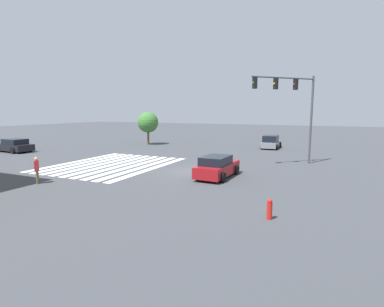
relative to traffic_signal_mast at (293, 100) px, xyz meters
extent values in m
plane|color=#3D3F44|center=(6.05, -6.05, -5.24)|extent=(150.37, 150.37, 0.00)
cube|color=silver|center=(6.05, -17.01, -5.24)|extent=(10.53, 0.60, 0.01)
cube|color=silver|center=(6.05, -16.06, -5.24)|extent=(10.53, 0.60, 0.01)
cube|color=silver|center=(6.05, -15.11, -5.24)|extent=(10.53, 0.60, 0.01)
cube|color=silver|center=(6.05, -14.16, -5.24)|extent=(10.53, 0.60, 0.01)
cube|color=silver|center=(6.05, -13.21, -5.24)|extent=(10.53, 0.60, 0.01)
cube|color=silver|center=(6.05, -12.26, -5.24)|extent=(10.53, 0.60, 0.01)
cube|color=silver|center=(6.05, -11.31, -5.24)|extent=(10.53, 0.60, 0.01)
cube|color=silver|center=(6.05, -10.36, -5.24)|extent=(10.53, 0.60, 0.01)
cube|color=silver|center=(6.05, -9.41, -5.24)|extent=(10.53, 0.60, 0.01)
cylinder|color=#47474C|center=(-1.34, 1.34, -1.67)|extent=(0.18, 0.18, 7.15)
cylinder|color=#47474C|center=(0.69, -0.69, 1.66)|extent=(4.14, 4.14, 0.12)
cube|color=black|center=(-0.12, 0.12, 1.19)|extent=(0.40, 0.40, 0.84)
sphere|color=red|center=(-0.01, 0.01, 1.19)|extent=(0.16, 0.16, 0.16)
cube|color=black|center=(1.20, -1.20, 1.19)|extent=(0.40, 0.40, 0.84)
sphere|color=gold|center=(1.31, -1.31, 1.19)|extent=(0.16, 0.16, 0.16)
cube|color=black|center=(2.52, -2.52, 1.19)|extent=(0.40, 0.40, 0.84)
sphere|color=green|center=(2.63, -2.63, 1.19)|extent=(0.16, 0.16, 0.16)
cube|color=maroon|center=(6.77, -3.86, -4.70)|extent=(4.23, 1.86, 0.72)
cube|color=black|center=(7.08, -3.87, -4.07)|extent=(2.34, 1.63, 0.54)
cylinder|color=black|center=(5.45, -4.69, -4.92)|extent=(0.65, 0.24, 0.64)
cylinder|color=black|center=(5.51, -2.93, -4.92)|extent=(0.65, 0.24, 0.64)
cylinder|color=black|center=(8.03, -4.78, -4.92)|extent=(0.65, 0.24, 0.64)
cylinder|color=black|center=(8.09, -3.02, -4.92)|extent=(0.65, 0.24, 0.64)
cube|color=gray|center=(-10.45, -3.42, -4.77)|extent=(4.20, 1.76, 0.62)
cube|color=black|center=(-10.13, -3.41, -4.09)|extent=(2.23, 1.57, 0.74)
cylinder|color=black|center=(-11.74, -4.31, -4.94)|extent=(0.60, 0.23, 0.60)
cylinder|color=black|center=(-11.76, -2.55, -4.94)|extent=(0.60, 0.23, 0.60)
cylinder|color=black|center=(-9.15, -4.29, -4.94)|extent=(0.60, 0.23, 0.60)
cylinder|color=black|center=(-9.17, -2.52, -4.94)|extent=(0.60, 0.23, 0.60)
cube|color=black|center=(4.35, -27.93, -4.73)|extent=(2.15, 4.67, 0.67)
cube|color=black|center=(4.37, -27.58, -4.11)|extent=(1.82, 2.36, 0.55)
cylinder|color=black|center=(3.30, -29.28, -4.92)|extent=(0.26, 0.66, 0.65)
cylinder|color=black|center=(5.39, -26.57, -4.92)|extent=(0.26, 0.66, 0.65)
cylinder|color=black|center=(3.47, -26.46, -4.92)|extent=(0.26, 0.66, 0.65)
cylinder|color=brown|center=(13.04, -13.15, -4.85)|extent=(0.14, 0.14, 0.79)
cylinder|color=brown|center=(13.15, -13.04, -4.85)|extent=(0.14, 0.14, 0.79)
cube|color=#B22328|center=(13.09, -13.10, -4.14)|extent=(0.41, 0.41, 0.62)
sphere|color=tan|center=(13.09, -13.10, -3.72)|extent=(0.21, 0.21, 0.21)
cylinder|color=brown|center=(-7.67, -18.66, -4.37)|extent=(0.26, 0.26, 1.75)
sphere|color=#3D7533|center=(-7.67, -18.66, -2.36)|extent=(2.66, 2.66, 2.66)
cylinder|color=red|center=(13.30, 0.75, -4.89)|extent=(0.22, 0.22, 0.70)
sphere|color=red|center=(13.30, 0.75, -4.48)|extent=(0.20, 0.20, 0.20)
camera|label=1|loc=(25.23, 2.79, -0.86)|focal=28.00mm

